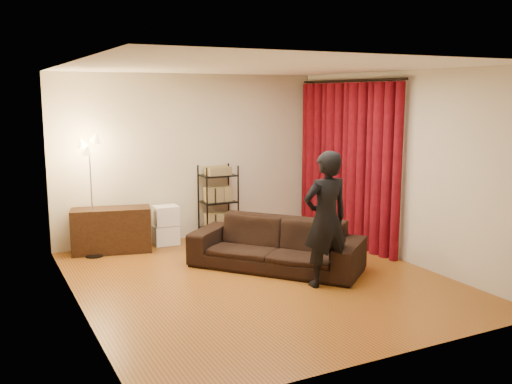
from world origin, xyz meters
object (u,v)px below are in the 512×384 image
sofa (276,244)px  floor_lamp (91,198)px  person (326,219)px  wire_shelf (218,202)px  media_cabinet (112,230)px  storage_boxes (166,225)px

sofa → floor_lamp: (-2.12, 1.73, 0.55)m
person → wire_shelf: 2.86m
person → wire_shelf: (-0.24, 2.84, -0.24)m
media_cabinet → wire_shelf: (1.80, 0.10, 0.27)m
sofa → media_cabinet: 2.60m
sofa → storage_boxes: sofa is taller
media_cabinet → storage_boxes: 0.88m
floor_lamp → wire_shelf: bearing=6.0°
storage_boxes → media_cabinet: bearing=-176.6°
media_cabinet → floor_lamp: 0.63m
person → media_cabinet: 3.45m
media_cabinet → person: bearing=-40.1°
person → wire_shelf: size_ratio=1.40×
sofa → storage_boxes: (-0.96, 1.90, -0.02)m
wire_shelf → sofa: bearing=-78.8°
media_cabinet → floor_lamp: size_ratio=0.66×
media_cabinet → floor_lamp: (-0.29, -0.12, 0.54)m
media_cabinet → storage_boxes: media_cabinet is taller
sofa → person: size_ratio=1.37×
media_cabinet → sofa: bearing=-32.0°
person → storage_boxes: size_ratio=2.68×
person → media_cabinet: size_ratio=1.46×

